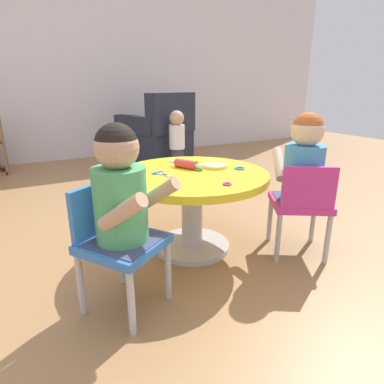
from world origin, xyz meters
name	(u,v)px	position (x,y,z in m)	size (l,w,h in m)	color
ground_plane	(192,247)	(0.00, 0.00, 0.00)	(10.00, 10.00, 0.00)	#9E7247
back_wall	(77,45)	(0.00, 3.00, 1.40)	(8.00, 0.12, 2.80)	silver
craft_table	(192,192)	(0.00, 0.00, 0.35)	(0.84, 0.84, 0.46)	silver
child_chair_left	(117,240)	(-0.52, -0.30, 0.31)	(0.42, 0.42, 0.54)	#B7B7BC
seated_child_left	(121,190)	(-0.50, -0.34, 0.53)	(0.41, 0.44, 0.51)	#3F4772
child_chair_right	(301,203)	(0.49, -0.35, 0.31)	(0.41, 0.41, 0.54)	#B7B7BC
seated_child_right	(304,161)	(0.51, -0.31, 0.53)	(0.41, 0.44, 0.51)	#3F4772
armchair_dark	(157,139)	(0.68, 2.15, 0.31)	(0.93, 0.94, 0.85)	#232838
toddler_standing	(177,140)	(0.72, 1.68, 0.36)	(0.17, 0.17, 0.67)	#33384C
rolling_pin	(186,164)	(0.01, 0.09, 0.49)	(0.12, 0.22, 0.05)	#D83F3F
craft_scissors	(161,174)	(-0.17, 0.04, 0.47)	(0.09, 0.14, 0.01)	silver
playdough_blob_0	(129,172)	(-0.31, 0.13, 0.47)	(0.13, 0.13, 0.01)	#B2E58C
playdough_blob_1	(215,166)	(0.17, 0.03, 0.47)	(0.15, 0.15, 0.02)	#F2CC72
cookie_cutter_0	(227,184)	(0.03, -0.30, 0.47)	(0.05, 0.05, 0.01)	#D83FA5
cookie_cutter_1	(209,163)	(0.18, 0.12, 0.47)	(0.06, 0.06, 0.01)	orange
cookie_cutter_2	(240,168)	(0.27, -0.07, 0.47)	(0.06, 0.06, 0.01)	#3F99D8
cookie_cutter_3	(199,169)	(0.05, 0.02, 0.47)	(0.05, 0.05, 0.01)	#4CB259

